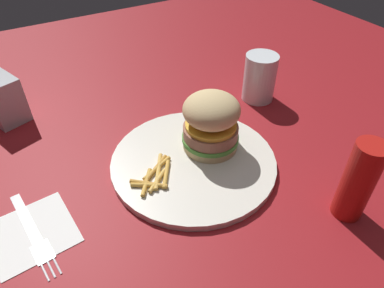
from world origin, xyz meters
The scene contains 9 objects.
ground_plane centered at (0.00, 0.00, 0.00)m, with size 1.60×1.60×0.00m, color maroon.
plate centered at (-0.02, 0.00, 0.01)m, with size 0.28×0.28×0.01m, color silver.
sandwich centered at (0.03, 0.02, 0.06)m, with size 0.10×0.10×0.10m.
fries_pile centered at (-0.10, -0.01, 0.02)m, with size 0.08×0.08×0.01m.
napkin centered at (-0.29, -0.01, 0.00)m, with size 0.11×0.11×0.00m, color white.
fork centered at (-0.29, -0.01, 0.00)m, with size 0.04×0.17×0.00m.
drink_glass centered at (0.21, 0.11, 0.04)m, with size 0.07×0.07×0.10m.
napkin_dispenser centered at (-0.27, 0.31, 0.05)m, with size 0.09×0.06×0.09m, color #B7BABF.
ketchup_bottle centered at (0.13, -0.20, 0.07)m, with size 0.04×0.04×0.13m, color #B21914.
Camera 1 is at (-0.24, -0.38, 0.41)m, focal length 32.60 mm.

